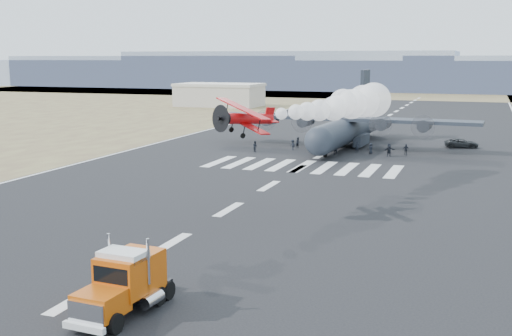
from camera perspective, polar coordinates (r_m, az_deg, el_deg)
The scene contains 21 objects.
ground at distance 40.79m, azimuth -15.46°, elevation -11.01°, with size 500.00×500.00×0.00m, color black.
scrub_far at distance 262.32m, azimuth 14.83°, elevation 6.36°, with size 500.00×80.00×0.00m, color brown.
runway_markings at distance 94.77m, azimuth 5.77°, elevation 1.10°, with size 60.00×260.00×0.01m, color silver, non-canonical shape.
ridge_seg_a at distance 363.30m, azimuth -17.27°, elevation 8.14°, with size 150.00×50.00×13.00m, color #8391A7.
ridge_seg_b at distance 328.54m, azimuth -8.07°, elevation 8.52°, with size 150.00×50.00×15.00m, color #8391A7.
ridge_seg_c at distance 303.87m, azimuth 2.98°, elevation 8.70°, with size 150.00×50.00×17.00m, color #8391A7.
ridge_seg_d at distance 291.94m, azimuth 15.41°, elevation 7.93°, with size 150.00×50.00×13.00m, color #8391A7.
hangar_left at distance 191.36m, azimuth -3.27°, elevation 6.53°, with size 24.50×14.50×6.70m.
semi_truck at distance 37.32m, azimuth -11.60°, elevation -9.91°, with size 3.15×8.21×3.65m.
aerobatic_biplane at distance 56.54m, azimuth -0.97°, elevation 4.46°, with size 6.57×6.22×3.29m.
smoke_trail at distance 75.00m, azimuth 8.85°, elevation 5.78°, with size 8.68×24.90×4.20m.
transport_aircraft at distance 104.89m, azimuth 8.15°, elevation 3.61°, with size 41.94×34.52×12.11m.
support_vehicle at distance 107.64m, azimuth 17.81°, elevation 2.11°, with size 2.41×5.22×1.45m, color black.
crew_a at distance 96.10m, azimuth 7.06°, elevation 1.75°, with size 0.67×0.55×1.85m, color black.
crew_b at distance 102.25m, azimuth 3.77°, elevation 2.26°, with size 0.85×0.52×1.75m, color black.
crew_c at distance 100.20m, azimuth 3.28°, elevation 2.07°, with size 1.04×0.48×1.61m, color black.
crew_d at distance 97.18m, azimuth 13.17°, elevation 1.60°, with size 0.97×0.49×1.65m, color black.
crew_e at distance 97.58m, azimuth 10.17°, elevation 1.72°, with size 0.79×0.48×1.61m, color black.
crew_f at distance 95.30m, azimuth 11.75°, elevation 1.57°, with size 1.75×0.56×1.88m, color black.
crew_g at distance 98.08m, azimuth 8.98°, elevation 1.84°, with size 0.64×0.53×1.76m, color black.
crew_h at distance 98.06m, azimuth -0.07°, elevation 1.93°, with size 0.80×0.50×1.65m, color black.
Camera 1 is at (22.40, -30.97, 14.25)m, focal length 45.00 mm.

